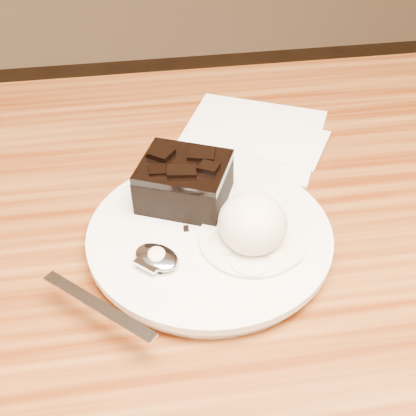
{
  "coord_description": "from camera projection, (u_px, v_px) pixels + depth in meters",
  "views": [
    {
      "loc": [
        -0.03,
        -0.37,
        1.14
      ],
      "look_at": [
        0.03,
        0.04,
        0.79
      ],
      "focal_mm": 49.45,
      "sensor_mm": 36.0,
      "label": 1
    }
  ],
  "objects": [
    {
      "name": "brownie",
      "position": [
        184.0,
        184.0,
        0.57
      ],
      "size": [
        0.11,
        0.1,
        0.04
      ],
      "primitive_type": "cube",
      "rotation": [
        0.0,
        0.0,
        -0.42
      ],
      "color": "black",
      "rests_on": "plate"
    },
    {
      "name": "spoon",
      "position": [
        157.0,
        258.0,
        0.51
      ],
      "size": [
        0.15,
        0.14,
        0.01
      ],
      "primitive_type": null,
      "rotation": [
        0.0,
        0.0,
        0.81
      ],
      "color": "silver",
      "rests_on": "plate"
    },
    {
      "name": "plate",
      "position": [
        210.0,
        238.0,
        0.55
      ],
      "size": [
        0.24,
        0.24,
        0.02
      ],
      "primitive_type": "cylinder",
      "color": "white",
      "rests_on": "dining_table"
    },
    {
      "name": "crumb_a",
      "position": [
        186.0,
        229.0,
        0.55
      ],
      "size": [
        0.01,
        0.01,
        0.0
      ],
      "primitive_type": "cube",
      "rotation": [
        0.0,
        0.0,
        1.56
      ],
      "color": "black",
      "rests_on": "plate"
    },
    {
      "name": "ice_cream_scoop",
      "position": [
        253.0,
        223.0,
        0.52
      ],
      "size": [
        0.06,
        0.07,
        0.05
      ],
      "primitive_type": "ellipsoid",
      "color": "white",
      "rests_on": "plate"
    },
    {
      "name": "melt_puddle",
      "position": [
        251.0,
        240.0,
        0.54
      ],
      "size": [
        0.1,
        0.1,
        0.0
      ],
      "primitive_type": "cylinder",
      "color": "silver",
      "rests_on": "plate"
    },
    {
      "name": "napkin",
      "position": [
        251.0,
        135.0,
        0.7
      ],
      "size": [
        0.22,
        0.22,
        0.01
      ],
      "primitive_type": "cube",
      "rotation": [
        0.0,
        0.0,
        -0.44
      ],
      "color": "white",
      "rests_on": "dining_table"
    },
    {
      "name": "crumb_b",
      "position": [
        268.0,
        215.0,
        0.56
      ],
      "size": [
        0.01,
        0.01,
        0.0
      ],
      "primitive_type": "cube",
      "rotation": [
        0.0,
        0.0,
        1.05
      ],
      "color": "black",
      "rests_on": "plate"
    },
    {
      "name": "crumb_c",
      "position": [
        161.0,
        270.0,
        0.51
      ],
      "size": [
        0.01,
        0.01,
        0.0
      ],
      "primitive_type": "cube",
      "rotation": [
        0.0,
        0.0,
        0.66
      ],
      "color": "black",
      "rests_on": "plate"
    }
  ]
}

